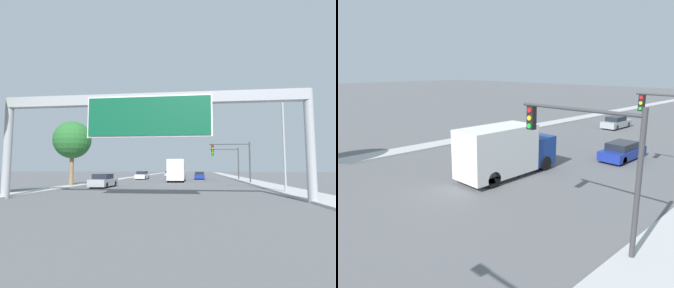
# 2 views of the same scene
# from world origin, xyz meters

# --- Properties ---
(sidewalk_right) EXTENTS (3.00, 120.00, 0.15)m
(sidewalk_right) POSITION_xyz_m (11.25, 60.00, 0.07)
(sidewalk_right) COLOR #B8B8B8
(sidewalk_right) RESTS_ON ground
(median_strip_left) EXTENTS (2.00, 120.00, 0.15)m
(median_strip_left) POSITION_xyz_m (-10.75, 60.00, 0.07)
(median_strip_left) COLOR #B8B8B8
(median_strip_left) RESTS_ON ground
(sign_gantry) EXTENTS (20.45, 0.73, 6.96)m
(sign_gantry) POSITION_xyz_m (0.00, 17.91, 5.51)
(sign_gantry) COLOR #9EA0A5
(sign_gantry) RESTS_ON ground
(car_mid_right) EXTENTS (1.75, 4.49, 1.40)m
(car_mid_right) POSITION_xyz_m (-3.50, 63.23, 0.67)
(car_mid_right) COLOR #A5A8AD
(car_mid_right) RESTS_ON ground
(car_mid_left) EXTENTS (1.84, 4.50, 1.40)m
(car_mid_left) POSITION_xyz_m (3.50, 50.72, 0.67)
(car_mid_left) COLOR navy
(car_mid_left) RESTS_ON ground
(car_mid_center) EXTENTS (1.78, 4.61, 1.46)m
(car_mid_center) POSITION_xyz_m (-7.00, 28.89, 0.69)
(car_mid_center) COLOR #A5A8AD
(car_mid_center) RESTS_ON ground
(car_near_right) EXTENTS (1.83, 4.70, 1.50)m
(car_near_right) POSITION_xyz_m (-7.00, 49.07, 0.71)
(car_near_right) COLOR silver
(car_near_right) RESTS_ON ground
(truck_box_primary) EXTENTS (2.43, 7.32, 3.36)m
(truck_box_primary) POSITION_xyz_m (0.00, 41.44, 1.70)
(truck_box_primary) COLOR navy
(truck_box_primary) RESTS_ON ground
(traffic_light_near_intersection) EXTENTS (5.54, 0.32, 5.66)m
(traffic_light_near_intersection) POSITION_xyz_m (8.36, 38.00, 3.92)
(traffic_light_near_intersection) COLOR #3D3D3F
(traffic_light_near_intersection) RESTS_ON ground
(traffic_light_mid_block) EXTENTS (4.91, 0.32, 5.64)m
(traffic_light_mid_block) POSITION_xyz_m (8.60, 48.00, 3.87)
(traffic_light_mid_block) COLOR #3D3D3F
(traffic_light_mid_block) RESTS_ON ground
(palm_tree_background) EXTENTS (4.23, 4.23, 7.39)m
(palm_tree_background) POSITION_xyz_m (-10.99, 29.48, 5.24)
(palm_tree_background) COLOR #8C704C
(palm_tree_background) RESTS_ON ground
(street_lamp_right) EXTENTS (2.57, 0.28, 8.18)m
(street_lamp_right) POSITION_xyz_m (10.03, 24.06, 4.86)
(street_lamp_right) COLOR #9EA0A5
(street_lamp_right) RESTS_ON ground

